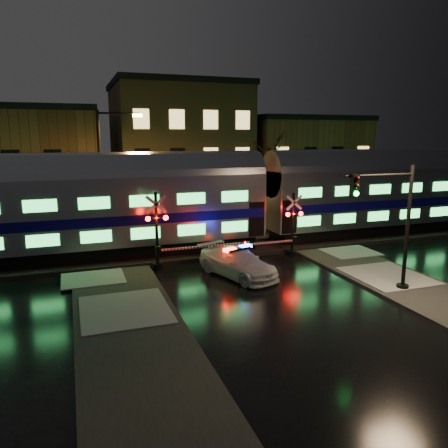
{
  "coord_description": "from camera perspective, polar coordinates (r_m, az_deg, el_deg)",
  "views": [
    {
      "loc": [
        -8.24,
        -20.05,
        7.07
      ],
      "look_at": [
        -0.29,
        2.5,
        2.2
      ],
      "focal_mm": 35.0,
      "sensor_mm": 36.0,
      "label": 1
    }
  ],
  "objects": [
    {
      "name": "traffic_light",
      "position": [
        20.69,
        21.07,
        -0.39
      ],
      "size": [
        3.74,
        0.69,
        5.79
      ],
      "rotation": [
        0.0,
        0.0,
        0.25
      ],
      "color": "black",
      "rests_on": "ground"
    },
    {
      "name": "train",
      "position": [
        27.8,
        5.14,
        3.85
      ],
      "size": [
        51.0,
        3.12,
        5.92
      ],
      "color": "black",
      "rests_on": "ballast"
    },
    {
      "name": "police_car",
      "position": [
        22.31,
        1.8,
        -5.07
      ],
      "size": [
        3.47,
        5.19,
        1.56
      ],
      "rotation": [
        0.0,
        0.0,
        0.35
      ],
      "color": "white",
      "rests_on": "ground"
    },
    {
      "name": "building_left",
      "position": [
        42.4,
        -26.04,
        6.88
      ],
      "size": [
        14.0,
        10.0,
        9.0
      ],
      "primitive_type": "cube",
      "color": "brown",
      "rests_on": "ground"
    },
    {
      "name": "crossing_signal_right",
      "position": [
        25.9,
        8.33,
        -0.89
      ],
      "size": [
        5.35,
        0.64,
        3.79
      ],
      "color": "black",
      "rests_on": "ground"
    },
    {
      "name": "sidewalk_right",
      "position": [
        21.54,
        25.68,
        -8.67
      ],
      "size": [
        4.0,
        20.0,
        0.12
      ],
      "primitive_type": "cube",
      "color": "#2D2D2D",
      "rests_on": "ground"
    },
    {
      "name": "ground",
      "position": [
        22.8,
        2.79,
        -6.57
      ],
      "size": [
        120.0,
        120.0,
        0.0
      ],
      "primitive_type": "plane",
      "color": "black",
      "rests_on": "ground"
    },
    {
      "name": "building_right",
      "position": [
        48.13,
        9.57,
        8.0
      ],
      "size": [
        12.0,
        10.0,
        8.5
      ],
      "primitive_type": "cube",
      "color": "brown",
      "rests_on": "ground"
    },
    {
      "name": "streetlight",
      "position": [
        29.21,
        -15.27,
        7.02
      ],
      "size": [
        2.89,
        0.3,
        8.65
      ],
      "color": "black",
      "rests_on": "ground"
    },
    {
      "name": "building_mid",
      "position": [
        43.79,
        -5.99,
        9.72
      ],
      "size": [
        12.0,
        11.0,
        11.5
      ],
      "primitive_type": "cube",
      "color": "brown",
      "rests_on": "ground"
    },
    {
      "name": "crossing_signal_left",
      "position": [
        23.42,
        -7.87,
        -1.79
      ],
      "size": [
        5.89,
        0.66,
        4.17
      ],
      "color": "black",
      "rests_on": "ground"
    },
    {
      "name": "sidewalk_left",
      "position": [
        15.8,
        -11.46,
        -15.08
      ],
      "size": [
        4.0,
        20.0,
        0.12
      ],
      "primitive_type": "cube",
      "color": "#2D2D2D",
      "rests_on": "ground"
    },
    {
      "name": "ballast",
      "position": [
        27.27,
        -1.18,
        -3.25
      ],
      "size": [
        90.0,
        4.2,
        0.24
      ],
      "primitive_type": "cube",
      "color": "black",
      "rests_on": "ground"
    }
  ]
}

